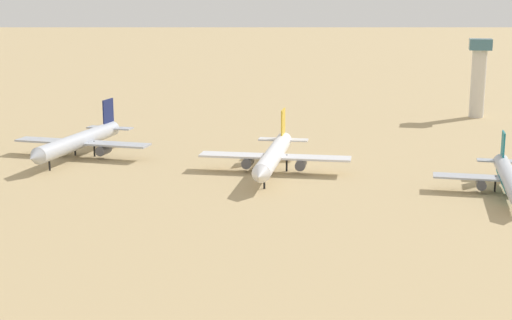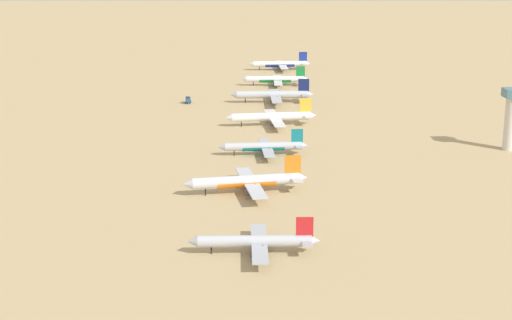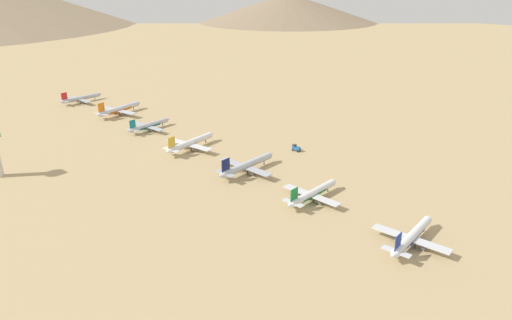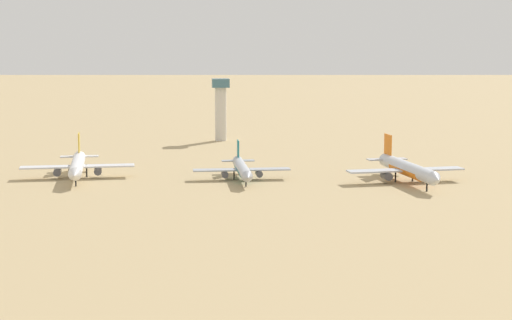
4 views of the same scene
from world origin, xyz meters
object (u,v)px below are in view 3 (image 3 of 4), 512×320
parked_jet_1 (313,193)px  parked_jet_5 (119,109)px  parked_jet_0 (412,236)px  parked_jet_4 (149,125)px  service_truck (296,148)px  parked_jet_2 (247,165)px  parked_jet_6 (81,98)px  parked_jet_3 (190,143)px

parked_jet_1 → parked_jet_5: parked_jet_5 is taller
parked_jet_0 → parked_jet_4: size_ratio=1.08×
parked_jet_4 → service_truck: size_ratio=6.86×
parked_jet_2 → parked_jet_6: 206.10m
parked_jet_1 → parked_jet_4: parked_jet_1 is taller
parked_jet_0 → service_truck: 113.84m
parked_jet_5 → parked_jet_0: bearing=-98.1°
parked_jet_0 → parked_jet_3: (18.23, 150.22, 0.35)m
parked_jet_4 → service_truck: (32.11, -102.50, -1.45)m
parked_jet_3 → parked_jet_4: size_ratio=1.17×
parked_jet_3 → parked_jet_6: bearing=83.3°
parked_jet_5 → service_truck: size_ratio=8.30×
parked_jet_0 → parked_jet_4: 202.09m
parked_jet_4 → parked_jet_6: (10.37, 104.03, 0.17)m
parked_jet_2 → service_truck: 44.82m
parked_jet_2 → service_truck: (44.73, -1.71, -2.18)m
parked_jet_3 → parked_jet_5: bearing=80.0°
parked_jet_4 → parked_jet_6: 104.54m
parked_jet_5 → service_truck: parked_jet_5 is taller
service_truck → parked_jet_1: bearing=-138.1°
parked_jet_1 → parked_jet_4: (18.16, 147.64, -0.23)m
parked_jet_4 → service_truck: bearing=-72.6°
parked_jet_0 → parked_jet_6: size_ratio=1.05×
parked_jet_1 → parked_jet_5: size_ratio=0.88×
parked_jet_0 → parked_jet_3: bearing=83.1°
parked_jet_1 → parked_jet_3: (10.48, 97.43, 0.42)m
parked_jet_0 → parked_jet_1: bearing=81.6°
parked_jet_4 → parked_jet_3: bearing=-98.7°
parked_jet_1 → parked_jet_3: size_ratio=0.91×
parked_jet_0 → parked_jet_3: parked_jet_3 is taller
parked_jet_2 → parked_jet_4: size_ratio=1.19×
parked_jet_2 → parked_jet_6: (23.00, 204.81, -0.56)m
parked_jet_6 → parked_jet_4: bearing=-95.7°
parked_jet_3 → parked_jet_6: size_ratio=1.13×
parked_jet_5 → service_truck: bearing=-81.6°
parked_jet_5 → service_truck: (22.42, -151.20, -2.19)m
parked_jet_1 → parked_jet_0: bearing=-98.4°
parked_jet_2 → service_truck: parked_jet_2 is taller
parked_jet_0 → parked_jet_1: parked_jet_0 is taller
parked_jet_4 → parked_jet_1: bearing=-97.0°
parked_jet_1 → parked_jet_5: 198.31m
parked_jet_6 → service_truck: 207.67m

